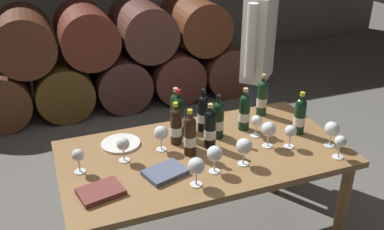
# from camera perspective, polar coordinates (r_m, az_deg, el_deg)

# --- Properties ---
(barrel_stack) EXTENTS (3.12, 0.90, 1.15)m
(barrel_stack) POSITION_cam_1_polar(r_m,az_deg,el_deg) (4.95, -10.08, 7.70)
(barrel_stack) COLOR brown
(barrel_stack) RESTS_ON ground_plane
(dining_table) EXTENTS (1.70, 0.90, 0.76)m
(dining_table) POSITION_cam_1_polar(r_m,az_deg,el_deg) (2.62, 1.58, -6.56)
(dining_table) COLOR olive
(dining_table) RESTS_ON ground_plane
(wine_bottle_0) EXTENTS (0.07, 0.07, 0.29)m
(wine_bottle_0) POSITION_cam_1_polar(r_m,az_deg,el_deg) (2.79, 14.23, -0.10)
(wine_bottle_0) COLOR black
(wine_bottle_0) RESTS_ON dining_table
(wine_bottle_1) EXTENTS (0.07, 0.07, 0.29)m
(wine_bottle_1) POSITION_cam_1_polar(r_m,az_deg,el_deg) (2.47, -0.24, -2.77)
(wine_bottle_1) COLOR black
(wine_bottle_1) RESTS_ON dining_table
(wine_bottle_2) EXTENTS (0.07, 0.07, 0.28)m
(wine_bottle_2) POSITION_cam_1_polar(r_m,az_deg,el_deg) (2.79, -2.17, 0.65)
(wine_bottle_2) COLOR #19381E
(wine_bottle_2) RESTS_ON dining_table
(wine_bottle_3) EXTENTS (0.07, 0.07, 0.28)m
(wine_bottle_3) POSITION_cam_1_polar(r_m,az_deg,el_deg) (2.60, -2.16, -1.44)
(wine_bottle_3) COLOR black
(wine_bottle_3) RESTS_ON dining_table
(wine_bottle_4) EXTENTS (0.07, 0.07, 0.30)m
(wine_bottle_4) POSITION_cam_1_polar(r_m,az_deg,el_deg) (3.00, 9.36, 2.35)
(wine_bottle_4) COLOR #19381E
(wine_bottle_4) RESTS_ON dining_table
(wine_bottle_5) EXTENTS (0.07, 0.07, 0.29)m
(wine_bottle_5) POSITION_cam_1_polar(r_m,az_deg,el_deg) (2.78, 7.03, 0.45)
(wine_bottle_5) COLOR black
(wine_bottle_5) RESTS_ON dining_table
(wine_bottle_6) EXTENTS (0.07, 0.07, 0.29)m
(wine_bottle_6) POSITION_cam_1_polar(r_m,az_deg,el_deg) (2.56, 2.43, -1.81)
(wine_bottle_6) COLOR black
(wine_bottle_6) RESTS_ON dining_table
(wine_bottle_7) EXTENTS (0.07, 0.07, 0.32)m
(wine_bottle_7) POSITION_cam_1_polar(r_m,az_deg,el_deg) (2.68, -1.82, -0.13)
(wine_bottle_7) COLOR black
(wine_bottle_7) RESTS_ON dining_table
(wine_bottle_8) EXTENTS (0.07, 0.07, 0.29)m
(wine_bottle_8) POSITION_cam_1_polar(r_m,az_deg,el_deg) (2.66, 3.52, -0.58)
(wine_bottle_8) COLOR black
(wine_bottle_8) RESTS_ON dining_table
(wine_bottle_9) EXTENTS (0.07, 0.07, 0.29)m
(wine_bottle_9) POSITION_cam_1_polar(r_m,az_deg,el_deg) (2.74, 1.51, 0.31)
(wine_bottle_9) COLOR black
(wine_bottle_9) RESTS_ON dining_table
(wine_glass_0) EXTENTS (0.07, 0.07, 0.15)m
(wine_glass_0) POSITION_cam_1_polar(r_m,az_deg,el_deg) (2.63, 13.05, -2.22)
(wine_glass_0) COLOR white
(wine_glass_0) RESTS_ON dining_table
(wine_glass_1) EXTENTS (0.09, 0.09, 0.16)m
(wine_glass_1) POSITION_cam_1_polar(r_m,az_deg,el_deg) (2.22, 0.58, -6.90)
(wine_glass_1) COLOR white
(wine_glass_1) RESTS_ON dining_table
(wine_glass_2) EXTENTS (0.07, 0.07, 0.15)m
(wine_glass_2) POSITION_cam_1_polar(r_m,az_deg,el_deg) (2.45, -9.21, -3.96)
(wine_glass_2) COLOR white
(wine_glass_2) RESTS_ON dining_table
(wine_glass_3) EXTENTS (0.07, 0.07, 0.14)m
(wine_glass_3) POSITION_cam_1_polar(r_m,az_deg,el_deg) (2.60, 19.23, -3.48)
(wine_glass_3) COLOR white
(wine_glass_3) RESTS_ON dining_table
(wine_glass_4) EXTENTS (0.09, 0.09, 0.16)m
(wine_glass_4) POSITION_cam_1_polar(r_m,az_deg,el_deg) (2.32, 3.06, -5.25)
(wine_glass_4) COLOR white
(wine_glass_4) RESTS_ON dining_table
(wine_glass_5) EXTENTS (0.09, 0.09, 0.16)m
(wine_glass_5) POSITION_cam_1_polar(r_m,az_deg,el_deg) (2.70, 18.20, -1.82)
(wine_glass_5) COLOR white
(wine_glass_5) RESTS_ON dining_table
(wine_glass_6) EXTENTS (0.07, 0.07, 0.14)m
(wine_glass_6) POSITION_cam_1_polar(r_m,az_deg,el_deg) (2.41, -15.01, -5.34)
(wine_glass_6) COLOR white
(wine_glass_6) RESTS_ON dining_table
(wine_glass_7) EXTENTS (0.09, 0.09, 0.16)m
(wine_glass_7) POSITION_cam_1_polar(r_m,az_deg,el_deg) (2.40, 6.98, -4.23)
(wine_glass_7) COLOR white
(wine_glass_7) RESTS_ON dining_table
(wine_glass_8) EXTENTS (0.09, 0.09, 0.16)m
(wine_glass_8) POSITION_cam_1_polar(r_m,az_deg,el_deg) (2.60, 10.23, -1.94)
(wine_glass_8) COLOR white
(wine_glass_8) RESTS_ON dining_table
(wine_glass_9) EXTENTS (0.07, 0.07, 0.14)m
(wine_glass_9) POSITION_cam_1_polar(r_m,az_deg,el_deg) (2.71, 8.61, -0.88)
(wine_glass_9) COLOR white
(wine_glass_9) RESTS_ON dining_table
(wine_glass_10) EXTENTS (0.09, 0.09, 0.16)m
(wine_glass_10) POSITION_cam_1_polar(r_m,az_deg,el_deg) (2.53, -4.20, -2.48)
(wine_glass_10) COLOR white
(wine_glass_10) RESTS_ON dining_table
(tasting_notebook) EXTENTS (0.26, 0.22, 0.03)m
(tasting_notebook) POSITION_cam_1_polar(r_m,az_deg,el_deg) (2.36, -3.61, -7.67)
(tasting_notebook) COLOR #4C5670
(tasting_notebook) RESTS_ON dining_table
(leather_ledger) EXTENTS (0.25, 0.20, 0.03)m
(leather_ledger) POSITION_cam_1_polar(r_m,az_deg,el_deg) (2.26, -12.13, -9.99)
(leather_ledger) COLOR brown
(leather_ledger) RESTS_ON dining_table
(serving_plate) EXTENTS (0.24, 0.24, 0.01)m
(serving_plate) POSITION_cam_1_polar(r_m,az_deg,el_deg) (2.67, -9.51, -3.79)
(serving_plate) COLOR white
(serving_plate) RESTS_ON dining_table
(sommelier_presenting) EXTENTS (0.37, 0.37, 1.72)m
(sommelier_presenting) POSITION_cam_1_polar(r_m,az_deg,el_deg) (3.38, 8.80, 7.96)
(sommelier_presenting) COLOR #383842
(sommelier_presenting) RESTS_ON ground_plane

